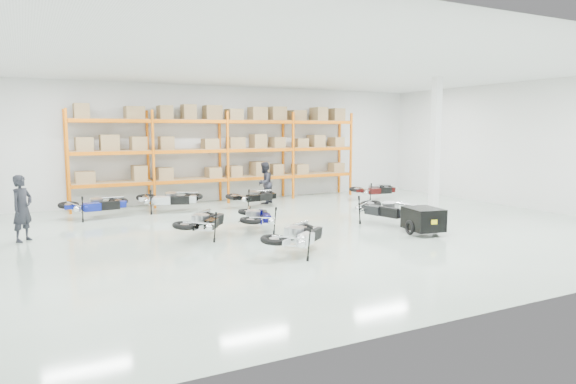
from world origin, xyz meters
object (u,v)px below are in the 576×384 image
moto_back_a (96,201)px  person_back (264,183)px  moto_touring_right (386,205)px  moto_black_far_left (203,217)px  moto_back_d (375,187)px  moto_back_b (169,195)px  moto_blue_centre (256,213)px  trailer (423,219)px  moto_silver_left (298,230)px  moto_back_c (254,193)px  person_left (22,208)px

moto_back_a → person_back: person_back is taller
moto_touring_right → moto_back_a: 9.03m
moto_black_far_left → moto_back_d: size_ratio=1.04×
moto_touring_right → moto_back_b: size_ratio=1.02×
moto_back_a → person_back: size_ratio=1.16×
moto_blue_centre → trailer: moto_blue_centre is taller
moto_black_far_left → moto_back_d: moto_black_far_left is taller
moto_silver_left → moto_touring_right: 4.48m
moto_back_d → moto_touring_right: bearing=150.8°
moto_blue_centre → moto_back_d: size_ratio=0.99×
moto_touring_right → moto_back_b: (-5.10, 5.28, -0.01)m
moto_blue_centre → moto_silver_left: bearing=105.3°
moto_back_c → person_back: (0.77, 0.72, 0.27)m
moto_silver_left → person_back: (2.65, 7.60, 0.25)m
moto_silver_left → moto_back_c: moto_silver_left is taller
moto_blue_centre → person_left: bearing=5.2°
moto_back_c → person_back: person_back is taller
moto_black_far_left → person_back: bearing=-90.6°
trailer → moto_silver_left: bearing=-165.0°
moto_silver_left → moto_back_c: size_ratio=1.05×
moto_black_far_left → trailer: (5.36, -2.31, -0.13)m
trailer → moto_back_d: moto_back_d is taller
person_left → moto_silver_left: bearing=-85.8°
moto_blue_centre → moto_back_d: (6.78, 3.70, 0.01)m
moto_back_a → moto_touring_right: bearing=-131.0°
moto_back_b → moto_back_c: 2.99m
moto_black_far_left → moto_back_d: (8.35, 3.86, -0.02)m
person_left → moto_blue_centre: bearing=-62.3°
moto_back_c → moto_back_a: bearing=81.3°
person_left → moto_touring_right: bearing=-61.5°
moto_silver_left → moto_back_a: moto_back_a is taller
moto_back_a → moto_back_c: 5.36m
moto_touring_right → trailer: 1.61m
moto_back_d → moto_blue_centre: bearing=122.7°
moto_back_d → moto_silver_left: bearing=137.1°
moto_back_d → person_back: 4.49m
moto_back_a → moto_back_b: moto_back_b is taller
moto_black_far_left → moto_silver_left: bearing=155.0°
moto_blue_centre → moto_back_b: 4.61m
moto_back_d → person_back: size_ratio=1.08×
moto_back_a → moto_back_d: 10.49m
moto_silver_left → moto_back_c: bearing=-52.5°
moto_black_far_left → moto_touring_right: (5.36, -0.71, 0.06)m
person_left → person_back: (8.17, 3.26, -0.05)m
trailer → person_left: person_left is taller
moto_silver_left → moto_black_far_left: size_ratio=1.00×
moto_back_c → moto_back_d: moto_back_d is taller
moto_back_c → person_back: bearing=-53.8°
moto_blue_centre → moto_back_c: size_ratio=0.99×
moto_back_c → moto_back_d: 5.14m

